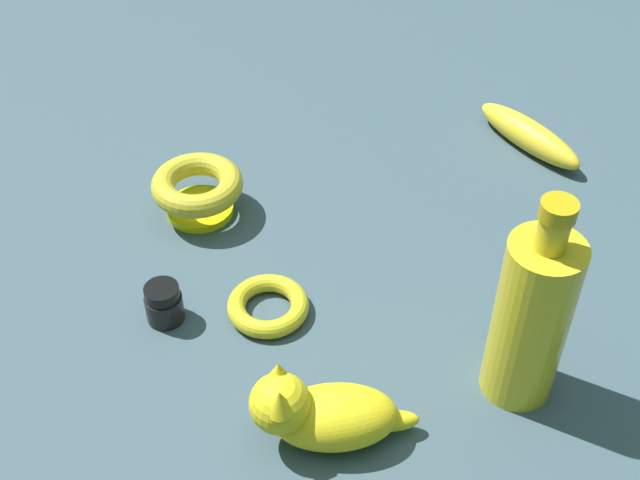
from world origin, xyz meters
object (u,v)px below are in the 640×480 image
(bowl, at_px, (198,189))
(nail_polish_jar, at_px, (164,303))
(bottle_tall, at_px, (531,317))
(bangle, at_px, (268,306))
(cat_figurine, at_px, (320,412))
(banana, at_px, (529,135))

(bowl, bearing_deg, nail_polish_jar, -90.75)
(bottle_tall, bearing_deg, bangle, 164.08)
(cat_figurine, height_order, bowl, cat_figurine)
(bowl, bearing_deg, banana, 22.63)
(bottle_tall, distance_m, banana, 0.41)
(bottle_tall, height_order, nail_polish_jar, bottle_tall)
(banana, bearing_deg, bangle, 95.71)
(bottle_tall, xyz_separation_m, nail_polish_jar, (-0.37, 0.06, -0.08))
(cat_figurine, relative_size, nail_polish_jar, 3.45)
(bowl, relative_size, banana, 0.64)
(bowl, distance_m, banana, 0.45)
(bowl, bearing_deg, bangle, -56.13)
(bottle_tall, xyz_separation_m, cat_figurine, (-0.19, -0.08, -0.06))
(bangle, height_order, bottle_tall, bottle_tall)
(nail_polish_jar, height_order, banana, nail_polish_jar)
(bottle_tall, relative_size, nail_polish_jar, 5.14)
(bottle_tall, height_order, cat_figurine, bottle_tall)
(bowl, bearing_deg, cat_figurine, -60.45)
(cat_figurine, bearing_deg, bottle_tall, 22.56)
(bangle, bearing_deg, bottle_tall, -15.92)
(bangle, bearing_deg, cat_figurine, -65.38)
(bottle_tall, bearing_deg, nail_polish_jar, 171.37)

